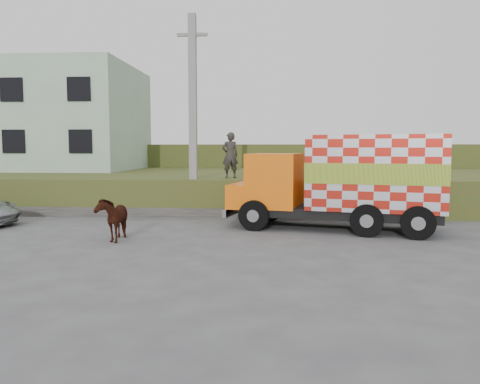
# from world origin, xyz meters

# --- Properties ---
(ground) EXTENTS (120.00, 120.00, 0.00)m
(ground) POSITION_xyz_m (0.00, 0.00, 0.00)
(ground) COLOR #474749
(ground) RESTS_ON ground
(embankment) EXTENTS (40.00, 12.00, 1.50)m
(embankment) POSITION_xyz_m (0.00, 10.00, 0.75)
(embankment) COLOR #3A551C
(embankment) RESTS_ON ground
(embankment_far) EXTENTS (40.00, 12.00, 3.00)m
(embankment_far) POSITION_xyz_m (0.00, 22.00, 1.50)
(embankment_far) COLOR #3A551C
(embankment_far) RESTS_ON ground
(retaining_strip) EXTENTS (16.00, 0.50, 0.40)m
(retaining_strip) POSITION_xyz_m (-2.00, 4.20, 0.20)
(retaining_strip) COLOR #595651
(retaining_strip) RESTS_ON ground
(building) EXTENTS (10.00, 8.00, 6.00)m
(building) POSITION_xyz_m (-11.00, 13.00, 4.50)
(building) COLOR #A9C6AC
(building) RESTS_ON embankment
(utility_pole) EXTENTS (1.20, 0.30, 8.00)m
(utility_pole) POSITION_xyz_m (-1.00, 4.60, 4.08)
(utility_pole) COLOR gray
(utility_pole) RESTS_ON ground
(cargo_truck) EXTENTS (7.44, 3.84, 3.17)m
(cargo_truck) POSITION_xyz_m (4.64, 1.77, 1.63)
(cargo_truck) COLOR black
(cargo_truck) RESTS_ON ground
(cow) EXTENTS (0.86, 1.64, 1.33)m
(cow) POSITION_xyz_m (-2.56, -0.52, 0.67)
(cow) COLOR black
(cow) RESTS_ON ground
(pedestrian) EXTENTS (0.81, 0.67, 1.91)m
(pedestrian) POSITION_xyz_m (0.41, 5.43, 2.46)
(pedestrian) COLOR #282624
(pedestrian) RESTS_ON embankment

